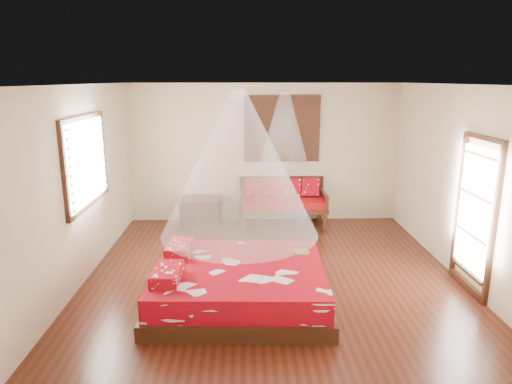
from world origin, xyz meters
TOP-DOWN VIEW (x-y plane):
  - room at (0.00, 0.00)m, footprint 5.54×5.54m
  - bed at (-0.49, -0.89)m, footprint 2.35×2.14m
  - daybed at (0.36, 2.38)m, footprint 1.72×0.76m
  - storage_chest at (-1.28, 2.45)m, footprint 0.85×0.65m
  - shutter_panel at (0.36, 2.72)m, footprint 1.52×0.06m
  - window_left at (-2.71, 0.20)m, footprint 0.10×1.74m
  - glazed_door at (2.72, -0.60)m, footprint 0.08×1.02m
  - wine_tray at (0.39, -0.46)m, footprint 0.24×0.24m
  - mosquito_net_main at (-0.47, -0.89)m, footprint 1.99×1.99m
  - mosquito_net_daybed at (0.36, 2.25)m, footprint 0.96×0.96m

SIDE VIEW (x-z plane):
  - bed at x=-0.49m, z-range -0.07..0.58m
  - storage_chest at x=-1.28m, z-range 0.00..0.56m
  - daybed at x=0.36m, z-range 0.05..0.99m
  - wine_tray at x=0.39m, z-range 0.45..0.65m
  - glazed_door at x=2.72m, z-range -0.01..2.15m
  - room at x=0.00m, z-range -0.02..2.82m
  - window_left at x=-2.71m, z-range 1.03..2.37m
  - mosquito_net_main at x=-0.47m, z-range 0.95..2.75m
  - shutter_panel at x=0.36m, z-range 1.24..2.56m
  - mosquito_net_daybed at x=0.36m, z-range 1.25..2.75m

